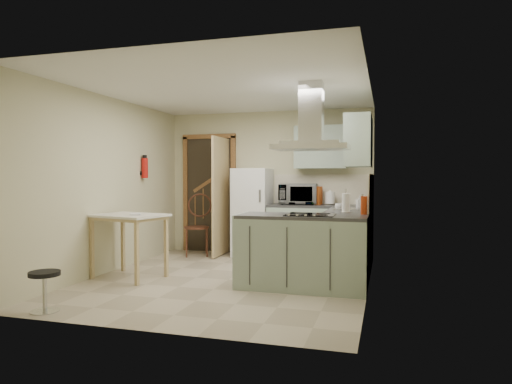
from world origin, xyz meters
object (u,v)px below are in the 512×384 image
(peninsula, at_px, (303,252))
(stool, at_px, (45,291))
(fridge, at_px, (252,212))
(bentwood_chair, at_px, (197,228))
(microwave, at_px, (298,194))
(drop_leaf_table, at_px, (129,246))
(extractor_hood, at_px, (311,147))

(peninsula, distance_m, stool, 2.88)
(fridge, bearing_deg, peninsula, -58.26)
(peninsula, xyz_separation_m, bentwood_chair, (-2.17, 1.77, 0.03))
(peninsula, height_order, microwave, microwave)
(drop_leaf_table, relative_size, microwave, 1.47)
(fridge, distance_m, extractor_hood, 2.57)
(peninsula, relative_size, extractor_hood, 1.72)
(drop_leaf_table, bearing_deg, fridge, 73.80)
(peninsula, height_order, bentwood_chair, bentwood_chair)
(fridge, bearing_deg, drop_leaf_table, -118.64)
(fridge, bearing_deg, microwave, 3.26)
(fridge, distance_m, stool, 3.86)
(bentwood_chair, xyz_separation_m, stool, (-0.16, -3.45, -0.28))
(fridge, xyz_separation_m, drop_leaf_table, (-1.12, -2.06, -0.32))
(extractor_hood, distance_m, microwave, 2.19)
(peninsula, xyz_separation_m, stool, (-2.33, -1.68, -0.24))
(bentwood_chair, bearing_deg, extractor_hood, -62.75)
(extractor_hood, height_order, bentwood_chair, extractor_hood)
(peninsula, distance_m, bentwood_chair, 2.80)
(microwave, bearing_deg, bentwood_chair, -177.97)
(drop_leaf_table, height_order, bentwood_chair, bentwood_chair)
(stool, xyz_separation_m, microwave, (1.89, 3.70, 0.87))
(drop_leaf_table, distance_m, microwave, 2.91)
(extractor_hood, height_order, microwave, extractor_hood)
(extractor_hood, relative_size, stool, 2.18)
(extractor_hood, height_order, drop_leaf_table, extractor_hood)
(peninsula, bearing_deg, stool, -144.34)
(stool, relative_size, microwave, 0.66)
(fridge, bearing_deg, bentwood_chair, -167.62)
(drop_leaf_table, distance_m, stool, 1.62)
(fridge, distance_m, microwave, 0.85)
(peninsula, xyz_separation_m, drop_leaf_table, (-2.35, -0.08, -0.02))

